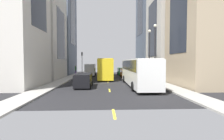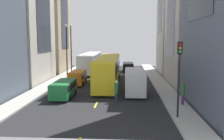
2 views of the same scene
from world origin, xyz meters
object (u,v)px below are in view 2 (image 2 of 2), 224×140
Objects in this scene: car_black_2 at (128,67)px; pedestrian_walking_far at (183,92)px; pedestrian_crossing_mid at (116,91)px; delivery_van_white at (135,80)px; city_bus_white at (91,61)px; streetcar_yellow at (108,68)px; car_green_1 at (64,88)px; traffic_light_near_corner at (179,65)px; car_orange_0 at (78,77)px.

pedestrian_walking_far is (4.60, -22.62, 0.27)m from car_black_2.
pedestrian_walking_far is 1.00× the size of pedestrian_crossing_mid.
pedestrian_walking_far is (4.02, -4.63, -0.29)m from delivery_van_white.
city_bus_white is 12.48m from streetcar_yellow.
delivery_van_white reaches higher than pedestrian_crossing_mid.
pedestrian_crossing_mid is at bearing -14.02° from car_green_1.
traffic_light_near_corner is at bearing -47.60° from pedestrian_crossing_mid.
car_orange_0 is at bearing 145.45° from delivery_van_white.
pedestrian_walking_far is (11.20, -2.54, 0.26)m from car_green_1.
pedestrian_walking_far reaches higher than pedestrian_crossing_mid.
streetcar_yellow is 3.29× the size of car_black_2.
pedestrian_walking_far is at bearing -78.51° from car_black_2.
delivery_van_white is 8.73m from car_orange_0.
pedestrian_walking_far reaches higher than car_black_2.
car_orange_0 is 16.83m from traffic_light_near_corner.
pedestrian_crossing_mid is at bearing -80.93° from streetcar_yellow.
delivery_van_white is at bearing 109.17° from traffic_light_near_corner.
car_green_1 is (-7.19, -2.08, -0.55)m from delivery_van_white.
delivery_van_white is 1.03× the size of traffic_light_near_corner.
traffic_light_near_corner reaches higher than pedestrian_crossing_mid.
city_bus_white is 6.41× the size of pedestrian_crossing_mid.
streetcar_yellow is at bearing 104.61° from pedestrian_walking_far.
city_bus_white is 2.87× the size of car_green_1.
streetcar_yellow is 3.67× the size of car_orange_0.
car_orange_0 is 14.62m from car_black_2.
car_orange_0 is 14.73m from pedestrian_walking_far.
streetcar_yellow reaches higher than car_orange_0.
city_bus_white is 19.28m from car_green_1.
streetcar_yellow reaches higher than delivery_van_white.
car_orange_0 is at bearing 127.30° from traffic_light_near_corner.
car_green_1 is at bearing -108.22° from car_black_2.
pedestrian_crossing_mid is at bearing -57.42° from car_orange_0.
streetcar_yellow is 12.96m from car_black_2.
car_black_2 is at bearing 97.48° from traffic_light_near_corner.
streetcar_yellow is at bearing 114.16° from traffic_light_near_corner.
delivery_van_white is 9.07m from traffic_light_near_corner.
delivery_van_white is (3.24, -5.36, -0.61)m from streetcar_yellow.
pedestrian_walking_far is (7.25, -9.98, -0.90)m from streetcar_yellow.
streetcar_yellow is 8.50m from car_green_1.
car_orange_0 is 2.02× the size of pedestrian_walking_far.
delivery_van_white is 7.50m from car_green_1.
car_black_2 is at bearing 84.78° from pedestrian_crossing_mid.
pedestrian_walking_far is at bearing -12.79° from car_green_1.
pedestrian_walking_far is (11.28, -21.80, -0.78)m from city_bus_white.
car_orange_0 is 7.02m from car_green_1.
city_bus_white reaches higher than pedestrian_crossing_mid.
pedestrian_walking_far is at bearing -49.03° from delivery_van_white.
car_green_1 reaches higher than car_black_2.
city_bus_white reaches higher than pedestrian_walking_far.
pedestrian_crossing_mid is at bearing -75.22° from city_bus_white.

